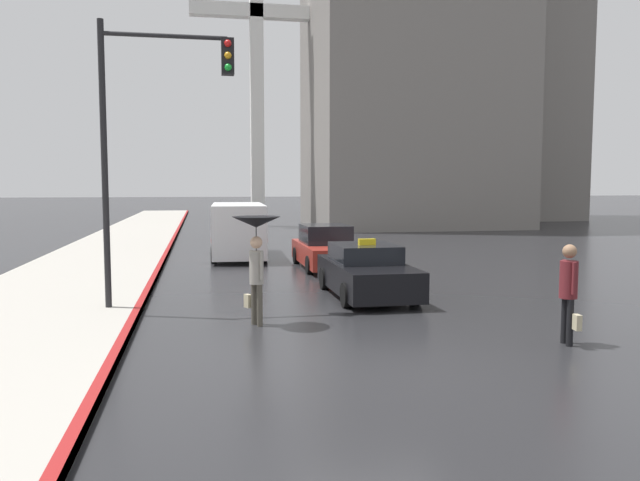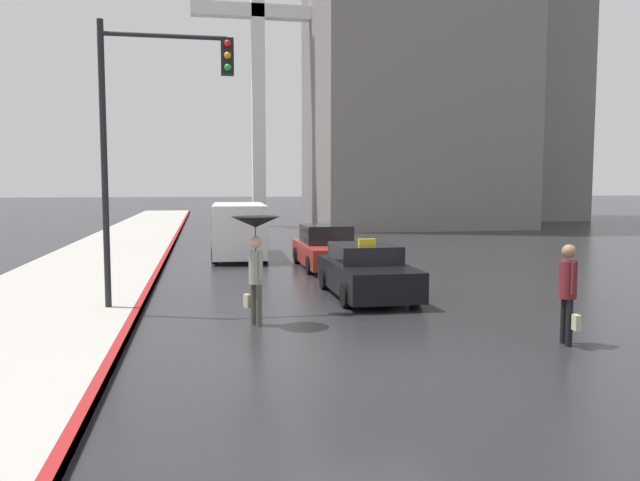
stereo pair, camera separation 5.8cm
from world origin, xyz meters
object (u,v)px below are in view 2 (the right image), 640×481
object	(u,v)px
taxi	(366,272)
monument_cross	(258,58)
sedan_red	(327,249)
ambulance_van	(239,228)
traffic_light	(152,117)
pedestrian_man	(568,286)
pedestrian_with_umbrella	(255,239)

from	to	relation	value
taxi	monument_cross	distance (m)	30.53
sedan_red	monument_cross	xyz separation A→B (m)	(-0.36, 22.68, 10.99)
ambulance_van	traffic_light	world-z (taller)	traffic_light
taxi	ambulance_van	distance (m)	9.92
sedan_red	pedestrian_man	xyz separation A→B (m)	(2.20, -11.29, 0.40)
taxi	sedan_red	xyz separation A→B (m)	(0.10, 5.78, 0.04)
ambulance_van	traffic_light	size ratio (longest dim) A/B	0.87
taxi	pedestrian_with_umbrella	size ratio (longest dim) A/B	1.92
taxi	traffic_light	distance (m)	6.56
taxi	pedestrian_man	world-z (taller)	pedestrian_man
traffic_light	taxi	bearing A→B (deg)	12.88
sedan_red	monument_cross	world-z (taller)	monument_cross
traffic_light	monument_cross	size ratio (longest dim) A/B	0.31
taxi	pedestrian_man	bearing A→B (deg)	112.62
taxi	pedestrian_man	distance (m)	5.99
ambulance_van	traffic_light	bearing A→B (deg)	79.37
sedan_red	pedestrian_with_umbrella	xyz separation A→B (m)	(-3.21, -8.63, 1.12)
pedestrian_with_umbrella	monument_cross	bearing A→B (deg)	-32.24
taxi	traffic_light	world-z (taller)	traffic_light
pedestrian_with_umbrella	pedestrian_man	size ratio (longest dim) A/B	1.23
ambulance_van	monument_cross	world-z (taller)	monument_cross
sedan_red	traffic_light	size ratio (longest dim) A/B	0.71
taxi	monument_cross	size ratio (longest dim) A/B	0.21
taxi	pedestrian_man	size ratio (longest dim) A/B	2.36
ambulance_van	pedestrian_with_umbrella	distance (m)	12.38
pedestrian_with_umbrella	traffic_light	xyz separation A→B (m)	(-2.12, 1.66, 2.61)
ambulance_van	monument_cross	xyz separation A→B (m)	(2.50, 18.96, 10.47)
taxi	ambulance_van	bearing A→B (deg)	-73.81
pedestrian_man	monument_cross	xyz separation A→B (m)	(-2.56, 33.98, 10.59)
taxi	ambulance_van	size ratio (longest dim) A/B	0.77
ambulance_van	traffic_light	distance (m)	11.44
taxi	ambulance_van	world-z (taller)	ambulance_van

